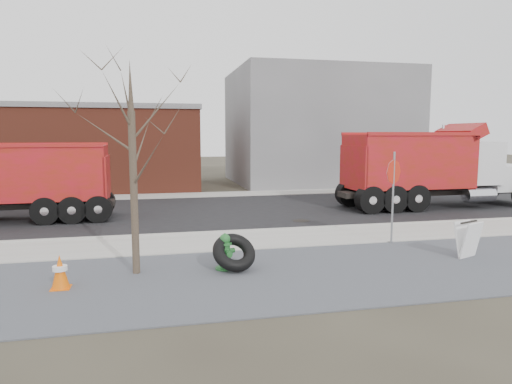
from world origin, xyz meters
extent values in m
plane|color=#383328|center=(0.00, 0.00, 0.00)|extent=(120.00, 120.00, 0.00)
cube|color=slate|center=(0.00, -3.50, 0.01)|extent=(60.00, 5.00, 0.03)
cube|color=#9E9B93|center=(0.00, 0.25, 0.03)|extent=(60.00, 2.50, 0.06)
cube|color=#9E9B93|center=(0.00, 1.55, 0.06)|extent=(60.00, 0.15, 0.11)
cube|color=black|center=(0.00, 6.30, 0.01)|extent=(60.00, 9.40, 0.02)
cube|color=#9E9B93|center=(0.00, 12.00, 0.03)|extent=(60.00, 2.00, 0.06)
cube|color=gray|center=(9.00, 18.00, 4.00)|extent=(12.00, 10.00, 8.00)
cube|color=brown|center=(-10.00, 17.00, 2.50)|extent=(20.00, 8.00, 5.00)
cube|color=gray|center=(-10.00, 17.00, 5.15)|extent=(20.20, 8.20, 0.30)
cylinder|color=#382D23|center=(-3.20, -2.60, 2.00)|extent=(0.18, 0.18, 4.00)
cone|color=#382D23|center=(-3.20, -2.60, 4.60)|extent=(0.14, 0.14, 1.20)
cylinder|color=#2D762D|center=(-0.99, -2.73, 0.03)|extent=(0.50, 0.50, 0.07)
cylinder|color=#2D762D|center=(-0.99, -2.73, 0.38)|extent=(0.26, 0.26, 0.69)
cylinder|color=#2D762D|center=(-0.99, -2.73, 0.69)|extent=(0.34, 0.34, 0.06)
sphere|color=#2D762D|center=(-0.99, -2.73, 0.80)|extent=(0.28, 0.28, 0.28)
cylinder|color=#2D762D|center=(-0.99, -2.73, 0.92)|extent=(0.06, 0.06, 0.07)
cylinder|color=#2D762D|center=(-1.18, -2.79, 0.48)|extent=(0.17, 0.16, 0.13)
cylinder|color=#2D762D|center=(-0.81, -2.67, 0.48)|extent=(0.17, 0.16, 0.13)
cylinder|color=#2D762D|center=(-0.93, -2.92, 0.46)|extent=(0.21, 0.18, 0.17)
torus|color=black|center=(-0.79, -2.89, 0.49)|extent=(1.29, 1.22, 0.97)
cylinder|color=gray|center=(4.58, -1.10, 1.46)|extent=(0.06, 0.06, 2.92)
cylinder|color=red|center=(4.58, -1.10, 2.29)|extent=(0.70, 0.42, 0.79)
cube|color=white|center=(5.84, -3.21, 0.53)|extent=(0.78, 0.50, 1.01)
cube|color=white|center=(5.76, -3.01, 0.53)|extent=(0.78, 0.50, 1.01)
cube|color=black|center=(5.80, -3.11, 1.03)|extent=(0.71, 0.31, 0.05)
cube|color=#F06007|center=(-4.81, -3.41, 0.02)|extent=(0.41, 0.41, 0.04)
cone|color=#F06007|center=(-4.81, -3.41, 0.41)|extent=(0.39, 0.39, 0.76)
cylinder|color=white|center=(-4.81, -3.41, 0.49)|extent=(0.31, 0.31, 0.11)
cube|color=black|center=(10.35, 5.33, 0.73)|extent=(9.49, 1.10, 0.24)
cube|color=silver|center=(14.24, 5.39, 1.35)|extent=(2.47, 2.20, 1.22)
cube|color=silver|center=(12.34, 5.36, 2.13)|extent=(1.81, 2.57, 2.00)
cube|color=black|center=(13.09, 5.37, 2.68)|extent=(0.08, 2.22, 0.89)
cube|color=#A70E22|center=(8.91, 5.31, 2.24)|extent=(5.58, 2.74, 2.44)
cylinder|color=silver|center=(11.47, 6.40, 2.63)|extent=(0.16, 0.16, 2.66)
cylinder|color=black|center=(14.42, 6.59, 0.63)|extent=(1.22, 0.35, 1.22)
cylinder|color=black|center=(7.56, 6.36, 0.63)|extent=(1.22, 0.35, 1.22)
cylinder|color=black|center=(7.59, 4.23, 0.63)|extent=(1.22, 0.35, 1.22)
cube|color=black|center=(-8.30, 5.55, 0.65)|extent=(7.93, 1.03, 0.21)
cube|color=#A70E22|center=(-7.04, 5.58, 1.96)|extent=(4.89, 2.43, 2.13)
cylinder|color=black|center=(-5.85, 4.68, 0.55)|extent=(1.07, 0.31, 1.07)
cylinder|color=black|center=(-5.90, 6.54, 0.55)|extent=(1.07, 0.31, 1.07)
camera|label=1|loc=(-2.70, -13.97, 3.42)|focal=32.00mm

